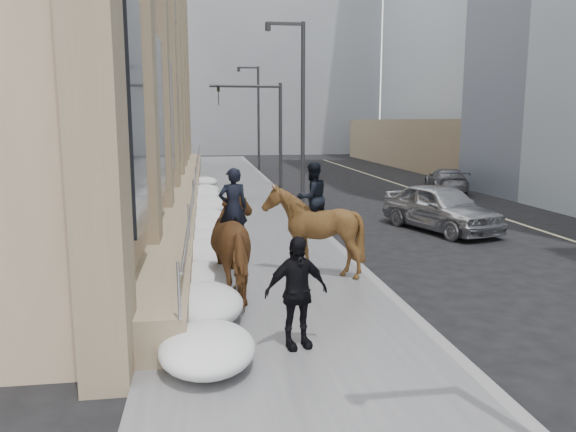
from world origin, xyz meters
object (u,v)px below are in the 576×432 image
object	(u,v)px
pedestrian	(296,292)
mounted_horse_right	(312,227)
car_silver	(441,207)
car_grey	(446,180)
mounted_horse_left	(240,243)

from	to	relation	value
pedestrian	mounted_horse_right	bearing A→B (deg)	62.39
pedestrian	car_silver	xyz separation A→B (m)	(6.82, 9.85, -0.23)
pedestrian	car_grey	size ratio (longest dim) A/B	0.43
mounted_horse_right	car_silver	world-z (taller)	mounted_horse_right
mounted_horse_left	car_grey	xyz separation A→B (m)	(12.52, 17.50, -0.64)
mounted_horse_left	pedestrian	xyz separation A→B (m)	(0.74, -2.94, -0.22)
mounted_horse_right	car_silver	bearing A→B (deg)	-159.45
mounted_horse_right	car_grey	distance (m)	19.27
mounted_horse_right	car_grey	world-z (taller)	mounted_horse_right
mounted_horse_right	pedestrian	world-z (taller)	mounted_horse_right
mounted_horse_left	car_silver	distance (m)	10.25
mounted_horse_right	pedestrian	xyz separation A→B (m)	(-1.12, -4.40, -0.25)
mounted_horse_right	pedestrian	size ratio (longest dim) A/B	1.45
pedestrian	car_silver	distance (m)	11.98
mounted_horse_left	pedestrian	distance (m)	3.04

